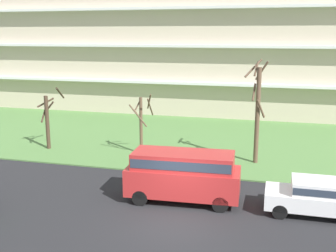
{
  "coord_description": "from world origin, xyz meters",
  "views": [
    {
      "loc": [
        3.89,
        -15.37,
        7.65
      ],
      "look_at": [
        -1.89,
        6.0,
        2.75
      ],
      "focal_mm": 44.68,
      "sensor_mm": 36.0,
      "label": 1
    }
  ],
  "objects_px": {
    "tree_center": "(257,111)",
    "sedan_white_center_left": "(318,196)",
    "van_red_center_right": "(183,173)",
    "tree_far_left": "(48,118)",
    "tree_left": "(142,122)"
  },
  "relations": [
    {
      "from": "sedan_white_center_left",
      "to": "van_red_center_right",
      "type": "distance_m",
      "value": 5.95
    },
    {
      "from": "tree_left",
      "to": "van_red_center_right",
      "type": "xyz_separation_m",
      "value": [
        4.27,
        -6.74,
        -0.79
      ]
    },
    {
      "from": "tree_left",
      "to": "tree_center",
      "type": "bearing_deg",
      "value": 0.27
    },
    {
      "from": "tree_far_left",
      "to": "tree_left",
      "type": "xyz_separation_m",
      "value": [
        6.44,
        0.37,
        0.04
      ]
    },
    {
      "from": "tree_far_left",
      "to": "tree_center",
      "type": "xyz_separation_m",
      "value": [
        13.6,
        0.4,
        1.1
      ]
    },
    {
      "from": "tree_left",
      "to": "tree_center",
      "type": "relative_size",
      "value": 0.65
    },
    {
      "from": "tree_left",
      "to": "tree_center",
      "type": "height_order",
      "value": "tree_center"
    },
    {
      "from": "tree_center",
      "to": "sedan_white_center_left",
      "type": "bearing_deg",
      "value": -65.82
    },
    {
      "from": "tree_center",
      "to": "van_red_center_right",
      "type": "distance_m",
      "value": 7.59
    },
    {
      "from": "tree_center",
      "to": "sedan_white_center_left",
      "type": "distance_m",
      "value": 7.79
    },
    {
      "from": "tree_far_left",
      "to": "sedan_white_center_left",
      "type": "xyz_separation_m",
      "value": [
        16.64,
        -6.37,
        -1.28
      ]
    },
    {
      "from": "tree_center",
      "to": "tree_left",
      "type": "bearing_deg",
      "value": -179.73
    },
    {
      "from": "sedan_white_center_left",
      "to": "van_red_center_right",
      "type": "relative_size",
      "value": 0.83
    },
    {
      "from": "tree_far_left",
      "to": "tree_left",
      "type": "height_order",
      "value": "tree_far_left"
    },
    {
      "from": "tree_left",
      "to": "sedan_white_center_left",
      "type": "xyz_separation_m",
      "value": [
        10.2,
        -6.74,
        -1.32
      ]
    }
  ]
}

